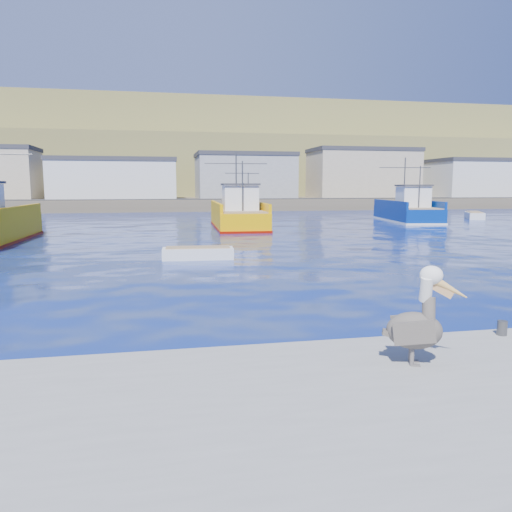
% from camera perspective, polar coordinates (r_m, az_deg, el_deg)
% --- Properties ---
extents(ground, '(260.00, 260.00, 0.00)m').
position_cam_1_polar(ground, '(13.21, 6.30, -7.55)').
color(ground, '#071856').
rests_on(ground, ground).
extents(dock_bollards, '(36.20, 0.20, 0.30)m').
position_cam_1_polar(dock_bollards, '(10.22, 15.44, -8.67)').
color(dock_bollards, '#4C4C4C').
rests_on(dock_bollards, dock).
extents(far_shore, '(200.00, 81.00, 24.00)m').
position_cam_1_polar(far_shore, '(121.51, -9.58, 10.46)').
color(far_shore, brown).
rests_on(far_shore, ground).
extents(trawler_yellow_b, '(5.46, 11.69, 6.54)m').
position_cam_1_polar(trawler_yellow_b, '(42.61, -2.05, 4.66)').
color(trawler_yellow_b, '#F0A800').
rests_on(trawler_yellow_b, ground).
extents(trawler_blue, '(5.52, 11.44, 6.47)m').
position_cam_1_polar(trawler_blue, '(52.52, 16.95, 4.92)').
color(trawler_blue, navy).
rests_on(trawler_blue, ground).
extents(boat_orange, '(3.94, 7.64, 5.98)m').
position_cam_1_polar(boat_orange, '(56.76, -1.34, 5.44)').
color(boat_orange, red).
rests_on(boat_orange, ground).
extents(skiff_mid, '(3.48, 1.40, 0.74)m').
position_cam_1_polar(skiff_mid, '(24.44, -6.65, 0.20)').
color(skiff_mid, silver).
rests_on(skiff_mid, ground).
extents(skiff_far, '(3.30, 4.57, 0.94)m').
position_cam_1_polar(skiff_far, '(59.33, 23.69, 4.21)').
color(skiff_far, silver).
rests_on(skiff_far, ground).
extents(pelican, '(1.36, 0.87, 1.71)m').
position_cam_1_polar(pelican, '(8.98, 17.99, -7.22)').
color(pelican, '#595451').
rests_on(pelican, dock).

